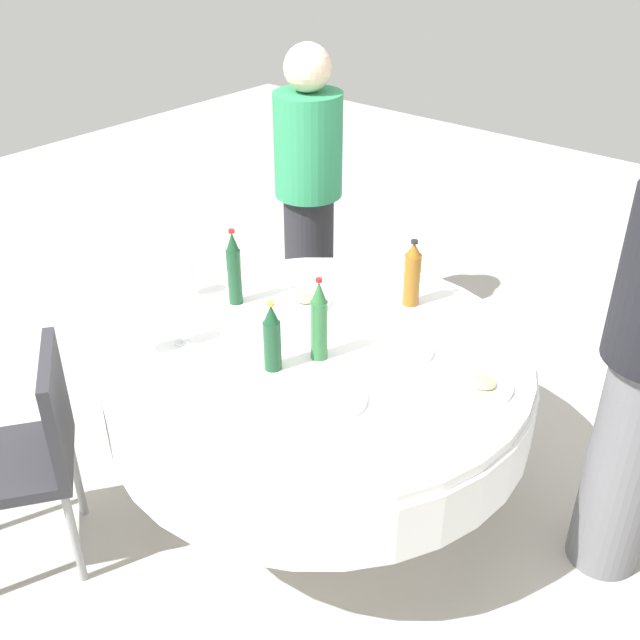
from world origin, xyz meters
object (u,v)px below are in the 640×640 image
Objects in this scene: bottle_green_outer at (319,322)px; plate_rear at (331,398)px; dining_table at (320,383)px; bottle_dark_green_inner at (272,338)px; bottle_dark_green_far at (234,269)px; chair_mid at (34,445)px; wine_glass_mid at (141,326)px; wine_glass_right at (187,271)px; wine_glass_inner at (180,321)px; bottle_amber_front at (412,275)px; person_outer at (309,195)px; plate_east at (304,301)px; plate_left at (482,386)px; plate_north at (405,351)px.

bottle_green_outer is 0.29m from plate_rear.
dining_table is 0.33m from bottle_dark_green_inner.
chair_mid is (0.11, 0.90, -0.37)m from bottle_dark_green_far.
plate_rear is (-0.70, -0.22, -0.11)m from wine_glass_mid.
bottle_green_outer is 2.06× the size of wine_glass_mid.
bottle_dark_green_inner is at bearing 165.12° from wine_glass_right.
wine_glass_mid is (0.51, 0.39, -0.04)m from bottle_green_outer.
dining_table is at bearing -42.96° from plate_rear.
bottle_green_outer reaches higher than wine_glass_mid.
chair_mid is (0.18, 0.56, -0.32)m from wine_glass_inner.
plate_rear is at bearing 168.73° from wine_glass_right.
wine_glass_inner is at bearing 58.47° from bottle_amber_front.
plate_east is at bearing -92.87° from person_outer.
wine_glass_right is at bearing -48.91° from chair_mid.
dining_table is 1.04m from chair_mid.
plate_left is 0.85m from plate_east.
bottle_dark_green_far is at bearing -9.92° from bottle_green_outer.
plate_east is (-0.41, -0.25, -0.10)m from wine_glass_right.
wine_glass_right is 0.77× the size of plate_north.
wine_glass_inner is 0.66m from plate_rear.
bottle_green_outer is at bearing -91.98° from chair_mid.
wine_glass_inner is at bearing 35.31° from plate_north.
plate_north is (-0.19, 0.31, -0.12)m from bottle_amber_front.
bottle_amber_front reaches higher than wine_glass_right.
bottle_green_outer is 0.54m from bottle_amber_front.
plate_left reaches higher than plate_north.
bottle_dark_green_far is at bearing -156.92° from wine_glass_right.
bottle_amber_front reaches higher than plate_north.
person_outer is at bearing -34.57° from plate_north.
plate_left is 0.85× the size of plate_rear.
bottle_green_outer reaches higher than wine_glass_inner.
dining_table is at bearing 83.63° from bottle_amber_front.
bottle_dark_green_far is 1.20× the size of bottle_dark_green_inner.
dining_table is 0.58m from bottle_amber_front.
plate_left is at bearing 176.38° from plate_east.
bottle_green_outer is 1.14× the size of bottle_amber_front.
plate_north is at bearing -167.07° from wine_glass_right.
person_outer is at bearing -54.51° from bottle_dark_green_inner.
bottle_dark_green_inner is at bearing -2.78° from plate_rear.
bottle_green_outer is 0.60m from plate_left.
plate_rear is at bearing -162.84° from wine_glass_mid.
plate_north is at bearing -76.94° from person_outer.
plate_rear is at bearing 159.86° from bottle_dark_green_far.
person_outer is at bearing -28.64° from plate_left.
plate_rear is 1.07m from chair_mid.
bottle_dark_green_inner is 0.73m from plate_left.
wine_glass_right is 0.64× the size of plate_rear.
plate_left is (-0.32, 0.02, 0.00)m from plate_north.
wine_glass_inner is 0.09× the size of person_outer.
chair_mid is (0.85, 1.04, -0.23)m from plate_north.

